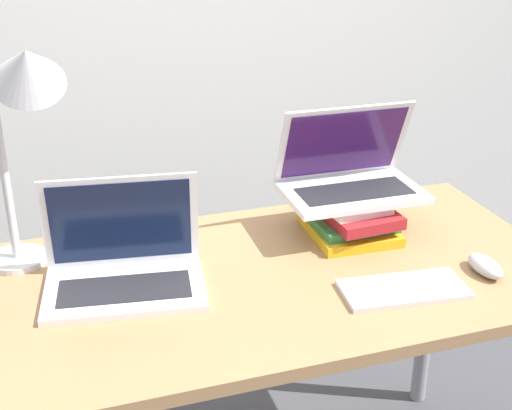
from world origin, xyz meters
The scene contains 7 objects.
desk centered at (0.00, 0.36, 0.67)m, with size 1.35×0.72×0.76m.
laptop_left centered at (-0.35, 0.41, 0.80)m, with size 0.38×0.28×0.24m.
book_stack centered at (0.25, 0.50, 0.80)m, with size 0.22×0.28×0.10m.
laptop_on_books centered at (0.25, 0.53, 0.90)m, with size 0.36×0.23×0.23m.
wireless_keyboard centered at (0.23, 0.19, 0.76)m, with size 0.29×0.16×0.01m.
mouse centered at (0.46, 0.20, 0.77)m, with size 0.06×0.11×0.04m.
desk_lamp centered at (-0.51, 0.56, 1.17)m, with size 0.23×0.20×0.56m.
Camera 1 is at (-0.50, -1.02, 1.58)m, focal length 50.00 mm.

